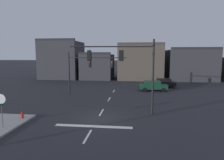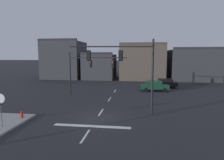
# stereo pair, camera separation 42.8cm
# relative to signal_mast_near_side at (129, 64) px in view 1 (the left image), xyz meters

# --- Properties ---
(ground_plane) EXTENTS (400.00, 400.00, 0.00)m
(ground_plane) POSITION_rel_signal_mast_near_side_xyz_m (-2.79, -1.88, -4.91)
(ground_plane) COLOR #232328
(stop_bar_paint) EXTENTS (6.40, 0.50, 0.01)m
(stop_bar_paint) POSITION_rel_signal_mast_near_side_xyz_m (-2.79, -3.88, -4.90)
(stop_bar_paint) COLOR silver
(stop_bar_paint) RESTS_ON ground
(lane_centreline) EXTENTS (0.16, 26.40, 0.01)m
(lane_centreline) POSITION_rel_signal_mast_near_side_xyz_m (-2.79, 0.12, -4.90)
(lane_centreline) COLOR silver
(lane_centreline) RESTS_ON ground
(signal_mast_near_side) EXTENTS (8.08, 0.86, 7.34)m
(signal_mast_near_side) POSITION_rel_signal_mast_near_side_xyz_m (0.00, 0.00, 0.00)
(signal_mast_near_side) COLOR black
(signal_mast_near_side) RESTS_ON ground
(signal_mast_far_side) EXTENTS (8.46, 1.38, 6.22)m
(signal_mast_far_side) POSITION_rel_signal_mast_near_side_xyz_m (-6.37, 8.13, -0.79)
(signal_mast_far_side) COLOR black
(signal_mast_far_side) RESTS_ON ground
(stop_sign) EXTENTS (0.76, 0.64, 2.83)m
(stop_sign) POSITION_rel_signal_mast_near_side_xyz_m (-9.65, -5.39, -2.76)
(stop_sign) COLOR #56565B
(stop_sign) RESTS_ON ground
(car_lot_nearside) EXTENTS (4.52, 2.08, 1.61)m
(car_lot_nearside) POSITION_rel_signal_mast_near_side_xyz_m (3.55, 13.05, -4.05)
(car_lot_nearside) COLOR #143D28
(car_lot_nearside) RESTS_ON ground
(car_lot_middle) EXTENTS (4.47, 1.95, 1.61)m
(car_lot_middle) POSITION_rel_signal_mast_near_side_xyz_m (5.59, 16.51, -4.05)
(car_lot_middle) COLOR black
(car_lot_middle) RESTS_ON ground
(fire_hydrant) EXTENTS (0.40, 0.30, 0.75)m
(fire_hydrant) POSITION_rel_signal_mast_near_side_xyz_m (-9.47, -3.01, -4.58)
(fire_hydrant) COLOR red
(fire_hydrant) RESTS_ON ground
(building_row) EXTENTS (53.66, 13.52, 9.55)m
(building_row) POSITION_rel_signal_mast_near_side_xyz_m (3.94, 29.89, -1.27)
(building_row) COLOR #38383D
(building_row) RESTS_ON ground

